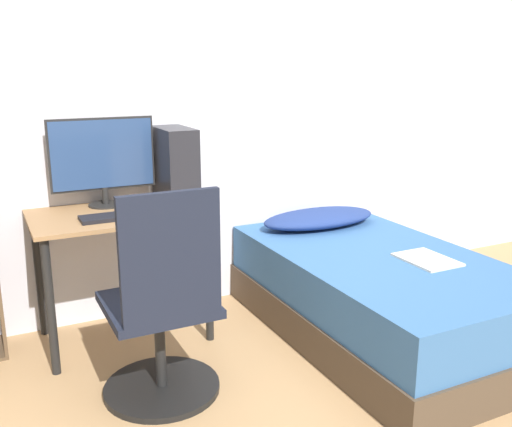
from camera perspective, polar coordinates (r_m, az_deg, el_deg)
name	(u,v)px	position (r m, az deg, el deg)	size (l,w,h in m)	color
ground_plane	(268,425)	(2.63, 1.25, -20.40)	(14.00, 14.00, 0.00)	tan
wall_back	(159,110)	(3.49, -9.70, 10.16)	(8.00, 0.05, 2.50)	silver
desk	(120,234)	(3.21, -13.41, -2.05)	(0.93, 0.59, 0.74)	#997047
office_chair	(163,322)	(2.65, -9.27, -10.65)	(0.55, 0.55, 1.02)	black
bed	(378,295)	(3.36, 12.13, -7.95)	(1.05, 1.80, 0.48)	#4C3D2D
pillow	(319,218)	(3.75, 6.34, -0.46)	(0.80, 0.36, 0.11)	navy
magazine	(427,260)	(3.23, 16.73, -4.43)	(0.24, 0.32, 0.01)	silver
monitor	(103,158)	(3.30, -15.08, 5.39)	(0.58, 0.19, 0.50)	black
keyboard	(120,216)	(3.06, -13.44, -0.24)	(0.41, 0.14, 0.02)	black
pc_tower	(175,165)	(3.31, -8.09, 4.79)	(0.18, 0.36, 0.43)	#232328
mouse	(167,211)	(3.12, -8.90, 0.28)	(0.06, 0.09, 0.02)	silver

